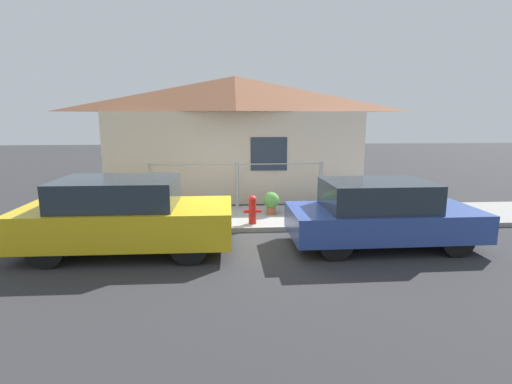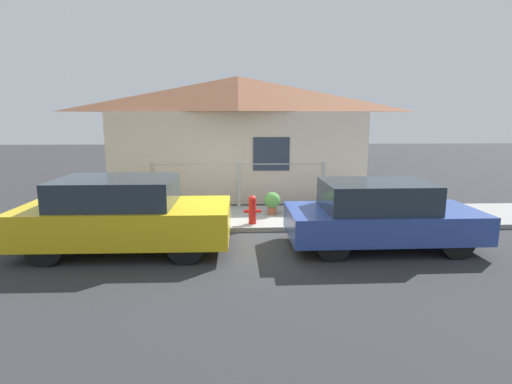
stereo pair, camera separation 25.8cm
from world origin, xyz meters
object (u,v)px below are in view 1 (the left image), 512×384
Objects in this scene: car_left at (125,216)px; potted_plant_by_fence at (178,204)px; car_right at (381,214)px; potted_plant_near_hydrant at (271,201)px; fire_hydrant at (252,209)px.

car_left reaches higher than potted_plant_by_fence.
potted_plant_by_fence is (-4.45, 2.53, -0.29)m from car_right.
fire_hydrant is at bearing -121.00° from potted_plant_near_hydrant.
car_right is at bearing -29.66° from potted_plant_by_fence.
potted_plant_by_fence is at bearing 178.19° from potted_plant_near_hydrant.
car_left is at bearing -149.57° from fire_hydrant.
car_left is 3.03m from fire_hydrant.
potted_plant_near_hydrant is at bearing 128.45° from car_right.
car_left reaches higher than fire_hydrant.
potted_plant_near_hydrant is at bearing -1.81° from potted_plant_by_fence.
car_right is 5.55× the size of fire_hydrant.
fire_hydrant is 1.08m from potted_plant_near_hydrant.
fire_hydrant is 1.28× the size of potted_plant_by_fence.
fire_hydrant is (2.60, 1.53, -0.27)m from car_left.
car_left reaches higher than potted_plant_near_hydrant.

